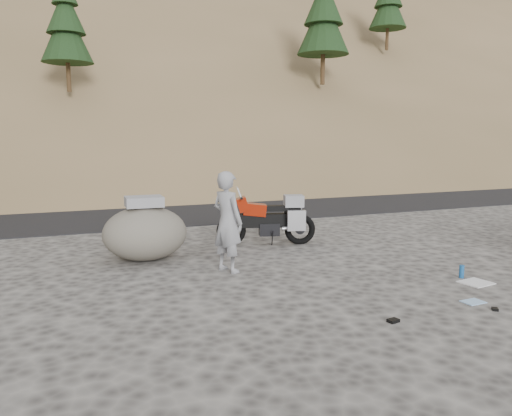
{
  "coord_description": "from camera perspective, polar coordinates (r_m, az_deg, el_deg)",
  "views": [
    {
      "loc": [
        -4.69,
        -7.55,
        2.41
      ],
      "look_at": [
        -0.98,
        1.67,
        1.0
      ],
      "focal_mm": 35.0,
      "sensor_mm": 36.0,
      "label": 1
    }
  ],
  "objects": [
    {
      "name": "gear_white_cloth",
      "position": [
        9.18,
        23.83,
        -7.81
      ],
      "size": [
        0.54,
        0.49,
        0.02
      ],
      "primitive_type": "cube",
      "rotation": [
        0.0,
        0.0,
        0.15
      ],
      "color": "white",
      "rests_on": "ground"
    },
    {
      "name": "man",
      "position": [
        9.15,
        -3.23,
        -7.21
      ],
      "size": [
        0.68,
        0.79,
        1.82
      ],
      "primitive_type": "imported",
      "rotation": [
        0.0,
        0.0,
        2.02
      ],
      "color": "gray",
      "rests_on": "ground"
    },
    {
      "name": "gear_glove_a",
      "position": [
        6.97,
        15.42,
        -12.3
      ],
      "size": [
        0.16,
        0.13,
        0.04
      ],
      "primitive_type": "cube",
      "rotation": [
        0.0,
        0.0,
        0.19
      ],
      "color": "black",
      "rests_on": "ground"
    },
    {
      "name": "boulder",
      "position": [
        10.07,
        -12.57,
        -2.77
      ],
      "size": [
        1.93,
        1.75,
        1.25
      ],
      "rotation": [
        0.0,
        0.0,
        -0.24
      ],
      "color": "#615C53",
      "rests_on": "ground"
    },
    {
      "name": "ground",
      "position": [
        9.21,
        9.63,
        -7.22
      ],
      "size": [
        140.0,
        140.0,
        0.0
      ],
      "primitive_type": "plane",
      "color": "#3D3A38",
      "rests_on": "ground"
    },
    {
      "name": "motorcycle",
      "position": [
        11.25,
        1.71,
        -1.33
      ],
      "size": [
        2.2,
        1.02,
        1.34
      ],
      "rotation": [
        0.0,
        0.0,
        -0.29
      ],
      "color": "black",
      "rests_on": "ground"
    },
    {
      "name": "road",
      "position": [
        17.37,
        -6.07,
        0.07
      ],
      "size": [
        120.0,
        7.0,
        0.05
      ],
      "primitive_type": "cube",
      "color": "black",
      "rests_on": "ground"
    },
    {
      "name": "gear_glove_b",
      "position": [
        7.9,
        25.65,
        -10.37
      ],
      "size": [
        0.13,
        0.13,
        0.04
      ],
      "primitive_type": "cube",
      "rotation": [
        0.0,
        0.0,
        0.94
      ],
      "color": "black",
      "rests_on": "ground"
    },
    {
      "name": "hillside",
      "position": [
        49.41,
        -17.06,
        17.86
      ],
      "size": [
        120.0,
        73.0,
        46.72
      ],
      "color": "brown",
      "rests_on": "ground"
    },
    {
      "name": "gear_blue_cloth",
      "position": [
        8.14,
        23.56,
        -9.8
      ],
      "size": [
        0.33,
        0.25,
        0.01
      ],
      "primitive_type": "cube",
      "rotation": [
        0.0,
        0.0,
        0.06
      ],
      "color": "#98C1EB",
      "rests_on": "ground"
    },
    {
      "name": "gear_bottle",
      "position": [
        9.39,
        22.45,
        -6.73
      ],
      "size": [
        0.1,
        0.1,
        0.22
      ],
      "primitive_type": "cylinder",
      "rotation": [
        0.0,
        0.0,
        -0.33
      ],
      "color": "#174F8D",
      "rests_on": "ground"
    }
  ]
}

